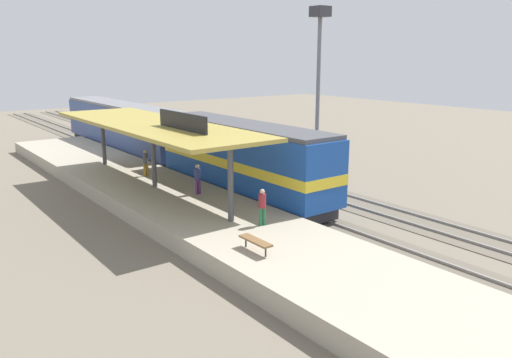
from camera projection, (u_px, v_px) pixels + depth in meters
ground_plane at (245, 185)px, 34.07m from camera, size 120.00×120.00×0.00m
track_near at (220, 189)px, 32.90m from camera, size 3.20×110.00×0.16m
track_far at (275, 179)px, 35.59m from camera, size 3.20×110.00×0.16m
platform at (155, 194)px, 30.11m from camera, size 6.00×44.00×0.90m
station_canopy at (153, 126)px, 29.07m from camera, size 5.20×18.00×4.70m
platform_bench at (255, 241)px, 19.94m from camera, size 0.44×1.70×0.50m
locomotive at (242, 159)px, 30.41m from camera, size 2.93×14.43×4.44m
passenger_carriage_single at (123, 128)px, 44.40m from camera, size 2.90×20.00×4.24m
light_mast at (319, 56)px, 34.92m from camera, size 1.10×1.10×11.70m
person_waiting at (146, 162)px, 32.43m from camera, size 0.34×0.34×1.71m
person_walking at (262, 205)px, 22.95m from camera, size 0.34×0.34×1.71m
person_boarding at (198, 177)px, 28.19m from camera, size 0.34×0.34×1.71m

